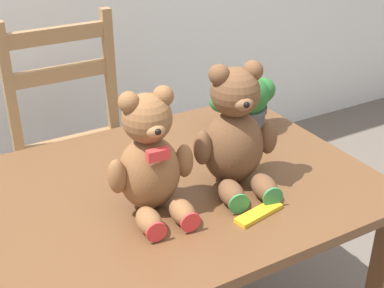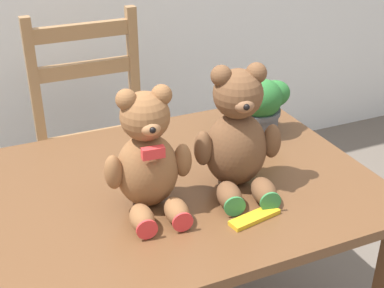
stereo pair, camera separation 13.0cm
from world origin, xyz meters
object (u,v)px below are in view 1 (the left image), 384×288
object	(u,v)px
teddy_bear_right	(235,134)
teddy_bear_left	(150,160)
wooden_chair_behind	(79,147)
chocolate_bar	(259,213)
potted_plant	(245,103)

from	to	relation	value
teddy_bear_right	teddy_bear_left	bearing A→B (deg)	11.35
wooden_chair_behind	chocolate_bar	size ratio (longest dim) A/B	7.03
teddy_bear_left	chocolate_bar	xyz separation A→B (m)	(0.22, -0.17, -0.13)
wooden_chair_behind	teddy_bear_left	size ratio (longest dim) A/B	3.03
teddy_bear_right	chocolate_bar	bearing A→B (deg)	89.79
teddy_bear_left	chocolate_bar	size ratio (longest dim) A/B	2.32
teddy_bear_right	chocolate_bar	size ratio (longest dim) A/B	2.48
teddy_bear_left	chocolate_bar	world-z (taller)	teddy_bear_left
potted_plant	teddy_bear_right	bearing A→B (deg)	-129.58
wooden_chair_behind	teddy_bear_right	xyz separation A→B (m)	(0.19, -0.82, 0.37)
wooden_chair_behind	teddy_bear_left	bearing A→B (deg)	85.40
teddy_bear_left	teddy_bear_right	xyz separation A→B (m)	(0.25, -0.00, 0.01)
wooden_chair_behind	chocolate_bar	xyz separation A→B (m)	(0.15, -0.99, 0.22)
chocolate_bar	wooden_chair_behind	bearing A→B (deg)	98.78
chocolate_bar	teddy_bear_right	bearing A→B (deg)	78.38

